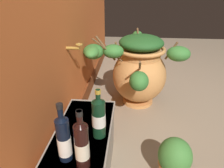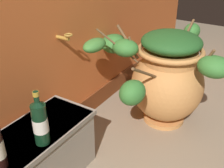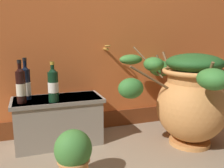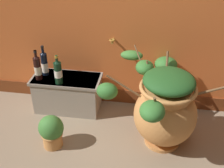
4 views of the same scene
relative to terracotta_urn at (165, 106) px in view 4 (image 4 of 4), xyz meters
name	(u,v)px [view 4 (image 4 of 4)]	position (x,y,z in m)	size (l,w,h in m)	color
terracotta_urn	(165,106)	(0.00, 0.00, 0.00)	(1.30, 1.05, 0.80)	#D68E4C
stone_ledge	(68,92)	(-1.02, 0.36, -0.20)	(0.73, 0.35, 0.39)	#9E9384
wine_bottle_left	(37,67)	(-1.29, 0.30, 0.12)	(0.07, 0.07, 0.33)	black
wine_bottle_middle	(44,63)	(-1.25, 0.40, 0.11)	(0.07, 0.07, 0.33)	black
wine_bottle_right	(58,71)	(-1.06, 0.26, 0.12)	(0.08, 0.08, 0.31)	black
potted_shrub	(52,131)	(-1.00, -0.22, -0.24)	(0.23, 0.22, 0.33)	#D68E4C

